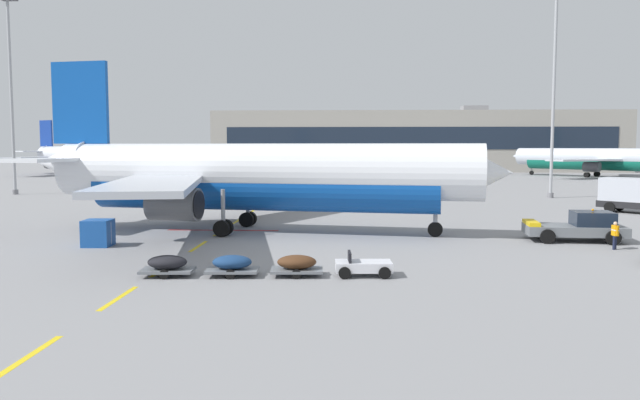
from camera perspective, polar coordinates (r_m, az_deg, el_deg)
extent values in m
plane|color=gray|center=(63.44, 14.56, -0.65)|extent=(400.00, 400.00, 0.00)
cube|color=yellow|center=(20.16, -25.22, -12.89)|extent=(0.24, 4.00, 0.01)
cube|color=yellow|center=(26.29, -17.94, -8.52)|extent=(0.24, 4.00, 0.01)
cube|color=yellow|center=(31.79, -14.09, -6.10)|extent=(0.24, 4.00, 0.01)
cube|color=yellow|center=(38.32, -11.06, -4.17)|extent=(0.24, 4.00, 0.01)
cube|color=yellow|center=(44.38, -9.09, -2.90)|extent=(0.24, 4.00, 0.01)
cube|color=yellow|center=(50.72, -7.55, -1.90)|extent=(0.24, 4.00, 0.01)
cube|color=yellow|center=(57.30, -6.33, -1.10)|extent=(0.24, 4.00, 0.01)
cube|color=yellow|center=(63.34, -5.43, -0.52)|extent=(0.24, 4.00, 0.01)
cube|color=yellow|center=(70.21, -4.60, 0.02)|extent=(0.24, 4.00, 0.01)
cube|color=yellow|center=(75.85, -4.03, 0.39)|extent=(0.24, 4.00, 0.01)
cube|color=yellow|center=(81.32, -3.55, 0.70)|extent=(0.24, 4.00, 0.01)
cube|color=yellow|center=(87.21, -3.11, 0.99)|extent=(0.24, 4.00, 0.01)
cube|color=yellow|center=(93.24, -2.71, 1.25)|extent=(0.24, 4.00, 0.01)
cube|color=yellow|center=(99.67, -2.34, 1.49)|extent=(0.24, 4.00, 0.01)
cube|color=yellow|center=(105.22, -2.06, 1.67)|extent=(0.24, 4.00, 0.01)
cube|color=yellow|center=(111.46, -1.78, 1.86)|extent=(0.24, 4.00, 0.01)
cube|color=#B21414|center=(45.23, -8.86, -2.75)|extent=(8.00, 0.40, 0.01)
cylinder|color=white|center=(43.69, -5.24, 2.68)|extent=(30.33, 8.35, 3.80)
cylinder|color=#0F479E|center=(43.74, -5.23, 1.31)|extent=(24.75, 7.19, 3.50)
cone|color=white|center=(41.84, 14.90, 2.43)|extent=(4.03, 4.21, 3.72)
cone|color=white|center=(50.57, -22.60, 3.16)|extent=(4.64, 3.83, 3.23)
cube|color=#192333|center=(41.78, 13.48, 3.37)|extent=(2.02, 3.06, 0.60)
cube|color=#0F479E|center=(49.70, -21.09, 8.30)|extent=(4.40, 1.03, 6.00)
cube|color=white|center=(52.69, -19.70, 3.62)|extent=(4.14, 6.81, 0.24)
cube|color=white|center=(47.34, -23.74, 3.37)|extent=(4.14, 6.81, 0.24)
cube|color=#B7BCC6|center=(53.01, -6.66, 2.55)|extent=(12.23, 17.26, 0.36)
cube|color=#B7BCC6|center=(37.29, -14.94, 1.41)|extent=(7.82, 17.59, 0.36)
cylinder|color=#4C4F54|center=(50.31, -7.89, 0.75)|extent=(3.48, 2.56, 2.10)
cylinder|color=black|center=(49.79, -6.15, 0.73)|extent=(0.39, 1.78, 1.79)
cylinder|color=#4C4F54|center=(40.16, -13.17, -0.38)|extent=(3.48, 2.56, 2.10)
cylinder|color=black|center=(39.51, -11.06, -0.43)|extent=(0.39, 1.78, 1.79)
cylinder|color=gray|center=(41.96, 10.52, -0.86)|extent=(0.28, 0.28, 2.67)
cylinder|color=black|center=(42.12, 10.49, -2.67)|extent=(1.02, 0.43, 0.99)
cylinder|color=gray|center=(46.93, -6.63, -0.17)|extent=(0.28, 0.28, 2.61)
cylinder|color=black|center=(47.39, -6.48, -1.71)|extent=(1.14, 0.51, 1.10)
cylinder|color=black|center=(46.73, -6.74, -1.80)|extent=(1.14, 0.51, 1.10)
cylinder|color=gray|center=(42.05, -8.86, -0.79)|extent=(0.28, 0.28, 2.61)
cylinder|color=black|center=(42.52, -8.67, -2.49)|extent=(1.14, 0.51, 1.10)
cylinder|color=black|center=(41.87, -9.00, -2.61)|extent=(1.14, 0.51, 1.10)
cube|color=slate|center=(42.80, 22.23, -2.55)|extent=(6.22, 3.31, 0.60)
cube|color=#192333|center=(43.00, 23.66, -1.56)|extent=(2.57, 2.33, 0.90)
cube|color=yellow|center=(42.18, 18.77, -1.98)|extent=(0.92, 2.57, 0.24)
sphere|color=orange|center=(42.94, 23.69, -0.83)|extent=(0.16, 0.16, 0.16)
cylinder|color=black|center=(41.05, 20.10, -3.15)|extent=(0.93, 0.48, 0.90)
cylinder|color=black|center=(43.76, 19.33, -2.64)|extent=(0.93, 0.48, 0.90)
cylinder|color=black|center=(42.02, 25.23, -3.14)|extent=(0.93, 0.48, 0.90)
cylinder|color=black|center=(44.68, 24.17, -2.64)|extent=(0.93, 0.48, 0.90)
cylinder|color=silver|center=(133.34, 22.96, 3.65)|extent=(22.29, 21.04, 3.44)
cylinder|color=#0F604C|center=(133.36, 22.94, 3.24)|extent=(18.39, 17.39, 3.16)
cone|color=silver|center=(139.22, 17.79, 3.84)|extent=(4.61, 4.62, 3.37)
cube|color=#192333|center=(138.76, 18.14, 4.08)|extent=(2.81, 2.87, 0.54)
cube|color=#B7BCC6|center=(124.87, 23.09, 3.38)|extent=(15.62, 11.02, 0.33)
cube|color=#B7BCC6|center=(139.17, 25.55, 3.42)|extent=(10.13, 15.83, 0.33)
cylinder|color=#4C4F54|center=(127.36, 23.60, 2.80)|extent=(3.41, 3.36, 1.90)
cylinder|color=black|center=(127.91, 23.00, 2.83)|extent=(1.18, 1.26, 1.61)
cylinder|color=#4C4F54|center=(136.61, 25.19, 2.86)|extent=(3.41, 3.36, 1.90)
cylinder|color=black|center=(137.13, 24.63, 2.89)|extent=(1.18, 1.26, 1.61)
cylinder|color=gray|center=(137.95, 18.81, 2.87)|extent=(0.25, 0.25, 2.41)
cylinder|color=black|center=(137.99, 18.79, 2.38)|extent=(0.83, 0.79, 0.90)
cylinder|color=gray|center=(130.53, 23.25, 2.64)|extent=(0.25, 0.25, 2.36)
cylinder|color=black|center=(130.28, 23.18, 2.12)|extent=(0.94, 0.91, 0.99)
cylinder|color=black|center=(130.87, 23.29, 2.13)|extent=(0.94, 0.91, 0.99)
cylinder|color=gray|center=(134.88, 24.02, 2.68)|extent=(0.25, 0.25, 2.36)
cylinder|color=black|center=(134.63, 23.96, 2.18)|extent=(0.94, 0.91, 0.99)
cylinder|color=black|center=(135.22, 24.06, 2.18)|extent=(0.94, 0.91, 0.99)
cylinder|color=silver|center=(141.84, -20.69, 3.88)|extent=(26.99, 17.65, 3.66)
cylinder|color=navy|center=(141.85, -20.68, 3.47)|extent=(22.16, 14.71, 3.37)
cone|color=silver|center=(130.45, -16.89, 3.92)|extent=(4.72, 4.80, 3.59)
cone|color=silver|center=(154.31, -24.06, 4.00)|extent=(5.06, 4.72, 3.12)
cube|color=#192333|center=(131.21, -17.18, 4.20)|extent=(2.71, 3.15, 0.58)
cube|color=navy|center=(152.92, -23.77, 5.60)|extent=(3.85, 2.42, 5.79)
cube|color=silver|center=(155.18, -22.90, 4.14)|extent=(5.75, 6.89, 0.23)
cube|color=silver|center=(151.79, -24.83, 4.07)|extent=(5.75, 6.89, 0.23)
cube|color=#B7BCC6|center=(149.86, -19.03, 3.79)|extent=(15.44, 14.22, 0.35)
cube|color=#B7BCC6|center=(140.34, -24.31, 3.56)|extent=(7.57, 16.97, 0.35)
cylinder|color=#4C4F54|center=(148.23, -19.93, 3.22)|extent=(3.69, 3.29, 2.03)
cylinder|color=black|center=(147.01, -19.57, 3.21)|extent=(0.96, 1.55, 1.72)
cylinder|color=#4C4F54|center=(142.08, -23.34, 3.04)|extent=(3.69, 3.29, 2.03)
cylinder|color=black|center=(140.80, -22.99, 3.04)|extent=(0.96, 1.55, 1.72)
cylinder|color=gray|center=(132.83, -17.71, 2.88)|extent=(0.27, 0.27, 2.57)
cylinder|color=black|center=(132.88, -17.70, 2.33)|extent=(0.96, 0.71, 0.95)
cylinder|color=gray|center=(144.93, -20.32, 2.97)|extent=(0.27, 0.27, 2.52)
cylinder|color=black|center=(145.17, -20.20, 2.48)|extent=(1.09, 0.82, 1.06)
cylinder|color=black|center=(144.77, -20.41, 2.47)|extent=(1.09, 0.82, 1.06)
cylinder|color=gray|center=(141.98, -21.94, 2.89)|extent=(0.27, 0.27, 2.52)
cylinder|color=black|center=(142.22, -21.81, 2.39)|extent=(1.09, 0.82, 1.06)
cylinder|color=black|center=(141.83, -22.03, 2.37)|extent=(1.09, 0.82, 1.06)
cube|color=#B7BCC6|center=(62.96, 26.49, 0.86)|extent=(5.13, 4.98, 2.10)
cylinder|color=black|center=(64.63, 25.72, -0.46)|extent=(0.90, 0.85, 0.96)
cylinder|color=black|center=(62.38, 24.98, -0.61)|extent=(0.90, 0.85, 0.96)
cube|color=silver|center=(29.15, 4.00, -6.05)|extent=(2.68, 1.55, 0.44)
cube|color=black|center=(29.03, 2.72, -5.29)|extent=(0.19, 1.13, 0.56)
cylinder|color=black|center=(29.95, 5.64, -6.12)|extent=(0.57, 0.21, 0.56)
cylinder|color=black|center=(28.58, 5.94, -6.65)|extent=(0.57, 0.21, 0.56)
cylinder|color=black|center=(29.81, 2.14, -6.15)|extent=(0.57, 0.21, 0.56)
cylinder|color=black|center=(28.44, 2.27, -6.69)|extent=(0.57, 0.21, 0.56)
cube|color=slate|center=(29.11, -2.14, -6.42)|extent=(2.49, 1.64, 0.12)
ellipsoid|color=#4C2D19|center=(29.04, -2.14, -5.68)|extent=(1.89, 1.31, 0.64)
cylinder|color=black|center=(29.78, -2.10, -6.28)|extent=(0.45, 0.17, 0.44)
cylinder|color=black|center=(28.46, -2.18, -6.81)|extent=(0.45, 0.17, 0.44)
cube|color=slate|center=(29.35, -8.04, -6.37)|extent=(2.49, 1.64, 0.12)
ellipsoid|color=navy|center=(29.28, -8.04, -5.64)|extent=(1.89, 1.31, 0.64)
cylinder|color=black|center=(30.02, -7.86, -6.23)|extent=(0.45, 0.17, 0.44)
cylinder|color=black|center=(28.71, -8.21, -6.75)|extent=(0.45, 0.17, 0.44)
cube|color=slate|center=(29.90, -13.78, -6.26)|extent=(2.49, 1.64, 0.12)
ellipsoid|color=black|center=(29.83, -13.79, -5.54)|extent=(1.89, 1.31, 0.64)
cylinder|color=black|center=(30.55, -13.48, -6.12)|extent=(0.45, 0.17, 0.44)
cylinder|color=black|center=(29.27, -14.08, -6.62)|extent=(0.45, 0.17, 0.44)
cylinder|color=#191E38|center=(40.36, 25.39, -3.52)|extent=(0.16, 0.16, 0.81)
cylinder|color=#191E38|center=(40.14, 25.31, -3.56)|extent=(0.16, 0.16, 0.81)
cube|color=orange|center=(40.16, 25.39, -2.54)|extent=(0.28, 0.50, 0.61)
cube|color=silver|center=(40.15, 25.39, -2.50)|extent=(0.29, 0.51, 0.06)
sphere|color=beige|center=(40.11, 25.41, -1.95)|extent=(0.22, 0.22, 0.22)
cylinder|color=orange|center=(40.42, 25.24, -2.45)|extent=(0.09, 0.09, 0.55)
cylinder|color=orange|center=(39.89, 25.55, -2.55)|extent=(0.09, 0.09, 0.55)
cube|color=#194C9E|center=(39.86, -19.65, -2.86)|extent=(1.66, 1.62, 1.60)
cube|color=silver|center=(39.86, -19.65, -2.86)|extent=(1.62, 0.10, 1.36)
cylinder|color=slate|center=(86.65, -26.10, 0.66)|extent=(0.70, 0.70, 0.60)
cylinder|color=#9EA0A5|center=(86.66, -26.39, 8.33)|extent=(0.36, 0.36, 23.80)
cylinder|color=slate|center=(77.41, 20.33, 0.41)|extent=(0.70, 0.70, 0.60)
cylinder|color=#9EA0A5|center=(77.68, 20.65, 10.98)|extent=(0.36, 0.36, 29.21)
cube|color=#9E998E|center=(157.37, 8.62, 5.30)|extent=(97.01, 24.43, 14.27)
cube|color=#192333|center=(145.17, 9.10, 5.61)|extent=(89.25, 0.12, 5.14)
cube|color=gray|center=(159.70, 13.92, 8.06)|extent=(6.00, 5.00, 1.60)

